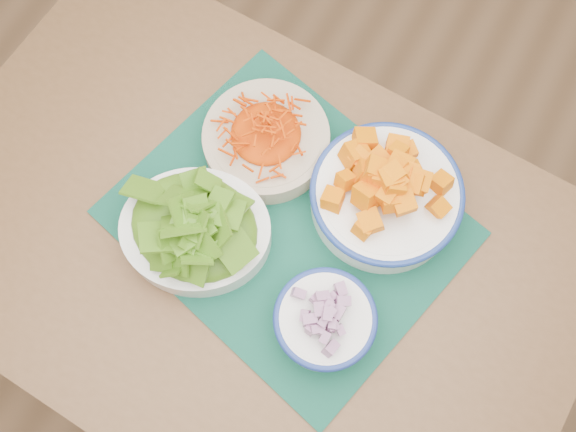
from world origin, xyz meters
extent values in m
plane|color=#A87A51|center=(0.00, 0.00, 0.00)|extent=(4.00, 4.00, 0.00)
cube|color=brown|center=(-0.28, -0.29, 0.73)|extent=(1.10, 0.76, 0.04)
cylinder|color=brown|center=(-0.74, 0.03, 0.35)|extent=(0.06, 0.06, 0.71)
cylinder|color=brown|center=(0.21, -0.02, 0.35)|extent=(0.06, 0.06, 0.71)
cube|color=#083227|center=(-0.24, -0.23, 0.75)|extent=(0.58, 0.52, 0.00)
cylinder|color=#BDAA8D|center=(-0.33, -0.13, 0.78)|extent=(0.22, 0.22, 0.05)
ellipsoid|color=#E94904|center=(-0.33, -0.13, 0.81)|extent=(0.18, 0.18, 0.03)
cylinder|color=white|center=(-0.12, -0.13, 0.78)|extent=(0.28, 0.28, 0.06)
torus|color=navy|center=(-0.12, -0.13, 0.81)|extent=(0.24, 0.24, 0.01)
ellipsoid|color=orange|center=(-0.12, -0.13, 0.84)|extent=(0.20, 0.20, 0.07)
ellipsoid|color=#2E620D|center=(-0.35, -0.32, 0.83)|extent=(0.20, 0.17, 0.06)
cylinder|color=white|center=(-0.11, -0.35, 0.78)|extent=(0.16, 0.16, 0.05)
torus|color=navy|center=(-0.11, -0.35, 0.80)|extent=(0.15, 0.15, 0.01)
ellipsoid|color=#701E58|center=(-0.11, -0.35, 0.82)|extent=(0.13, 0.13, 0.03)
camera|label=1|loc=(-0.09, -0.51, 1.72)|focal=40.00mm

